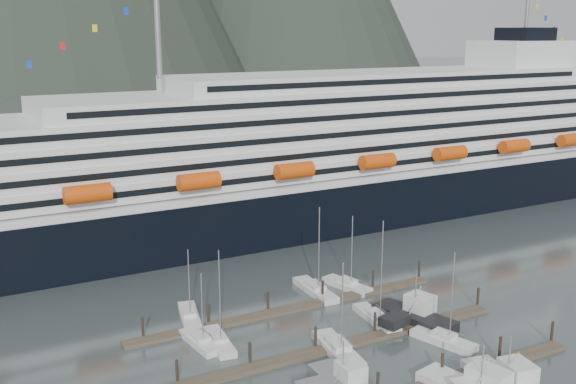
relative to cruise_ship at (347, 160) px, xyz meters
name	(u,v)px	position (x,y,z in m)	size (l,w,h in m)	color
ground	(387,348)	(-30.03, -54.94, -12.04)	(1600.00, 1600.00, 0.00)	#4D5B5B
cruise_ship	(347,160)	(0.00, 0.00, 0.00)	(210.00, 30.40, 50.30)	black
dock_mid	(341,345)	(-34.95, -51.89, -11.73)	(48.18, 2.28, 3.20)	#41342A
dock_far	(291,308)	(-34.95, -38.89, -11.73)	(48.18, 2.28, 3.20)	#41342A
sailboat_a	(200,342)	(-50.18, -42.90, -11.65)	(3.00, 8.09, 10.17)	silver
sailboat_b	(219,342)	(-48.09, -43.98, -11.64)	(3.26, 8.79, 13.15)	silver
sailboat_c	(338,350)	(-36.24, -53.19, -11.62)	(4.25, 10.59, 12.59)	silver
sailboat_d	(376,319)	(-26.55, -47.80, -11.62)	(3.40, 9.97, 14.90)	silver
sailboat_e	(190,317)	(-48.64, -34.95, -11.65)	(4.42, 9.29, 10.74)	silver
sailboat_f	(347,286)	(-23.27, -35.64, -11.63)	(4.34, 8.91, 12.10)	silver
sailboat_g	(315,290)	(-28.55, -34.95, -11.62)	(3.06, 10.48, 14.07)	silver
sailboat_h	(443,340)	(-23.00, -57.28, -11.63)	(4.88, 8.94, 12.79)	silver
trawler_b	(342,384)	(-40.72, -60.92, -11.18)	(7.85, 10.30, 6.60)	#989A9D
trawler_e	(414,316)	(-22.34, -50.58, -11.08)	(9.81, 12.37, 7.67)	black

